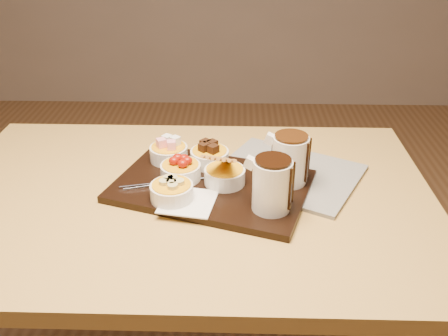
{
  "coord_description": "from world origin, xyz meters",
  "views": [
    {
      "loc": [
        0.12,
        -1.03,
        1.39
      ],
      "look_at": [
        0.09,
        0.02,
        0.81
      ],
      "focal_mm": 40.0,
      "sensor_mm": 36.0,
      "label": 1
    }
  ],
  "objects_px": {
    "serving_board": "(212,186)",
    "bowl_strawberries": "(181,172)",
    "pitcher_milk_chocolate": "(290,160)",
    "pitcher_dark_chocolate": "(272,185)",
    "dining_table": "(188,226)",
    "newspaper": "(287,173)"
  },
  "relations": [
    {
      "from": "bowl_strawberries",
      "to": "pitcher_milk_chocolate",
      "type": "bearing_deg",
      "value": -1.6
    },
    {
      "from": "dining_table",
      "to": "pitcher_milk_chocolate",
      "type": "xyz_separation_m",
      "value": [
        0.25,
        0.03,
        0.18
      ]
    },
    {
      "from": "serving_board",
      "to": "newspaper",
      "type": "height_order",
      "value": "serving_board"
    },
    {
      "from": "serving_board",
      "to": "bowl_strawberries",
      "type": "height_order",
      "value": "bowl_strawberries"
    },
    {
      "from": "serving_board",
      "to": "pitcher_dark_chocolate",
      "type": "relative_size",
      "value": 3.86
    },
    {
      "from": "serving_board",
      "to": "bowl_strawberries",
      "type": "xyz_separation_m",
      "value": [
        -0.08,
        0.02,
        0.03
      ]
    },
    {
      "from": "serving_board",
      "to": "pitcher_milk_chocolate",
      "type": "distance_m",
      "value": 0.2
    },
    {
      "from": "bowl_strawberries",
      "to": "pitcher_dark_chocolate",
      "type": "xyz_separation_m",
      "value": [
        0.22,
        -0.13,
        0.04
      ]
    },
    {
      "from": "pitcher_milk_chocolate",
      "to": "newspaper",
      "type": "bearing_deg",
      "value": 104.72
    },
    {
      "from": "bowl_strawberries",
      "to": "newspaper",
      "type": "bearing_deg",
      "value": 11.6
    },
    {
      "from": "serving_board",
      "to": "newspaper",
      "type": "distance_m",
      "value": 0.21
    },
    {
      "from": "dining_table",
      "to": "newspaper",
      "type": "xyz_separation_m",
      "value": [
        0.25,
        0.1,
        0.1
      ]
    },
    {
      "from": "dining_table",
      "to": "pitcher_dark_chocolate",
      "type": "relative_size",
      "value": 10.07
    },
    {
      "from": "bowl_strawberries",
      "to": "pitcher_dark_chocolate",
      "type": "height_order",
      "value": "pitcher_dark_chocolate"
    },
    {
      "from": "serving_board",
      "to": "pitcher_dark_chocolate",
      "type": "distance_m",
      "value": 0.19
    },
    {
      "from": "serving_board",
      "to": "pitcher_milk_chocolate",
      "type": "bearing_deg",
      "value": 21.8
    },
    {
      "from": "bowl_strawberries",
      "to": "dining_table",
      "type": "bearing_deg",
      "value": -66.42
    },
    {
      "from": "serving_board",
      "to": "bowl_strawberries",
      "type": "distance_m",
      "value": 0.08
    },
    {
      "from": "serving_board",
      "to": "newspaper",
      "type": "relative_size",
      "value": 1.33
    },
    {
      "from": "serving_board",
      "to": "pitcher_dark_chocolate",
      "type": "xyz_separation_m",
      "value": [
        0.14,
        -0.11,
        0.07
      ]
    },
    {
      "from": "pitcher_dark_chocolate",
      "to": "pitcher_milk_chocolate",
      "type": "bearing_deg",
      "value": 85.6
    },
    {
      "from": "dining_table",
      "to": "newspaper",
      "type": "relative_size",
      "value": 3.47
    }
  ]
}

